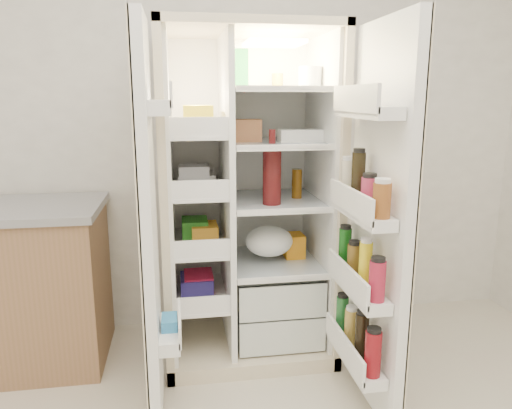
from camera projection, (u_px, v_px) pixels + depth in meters
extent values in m
cube|color=white|center=(213.00, 112.00, 2.94)|extent=(4.00, 0.02, 2.70)
cube|color=beige|center=(239.00, 187.00, 2.99)|extent=(0.92, 0.04, 1.80)
cube|color=beige|center=(166.00, 200.00, 2.60)|extent=(0.04, 0.70, 1.80)
cube|color=beige|center=(323.00, 195.00, 2.74)|extent=(0.04, 0.70, 1.80)
cube|color=beige|center=(246.00, 29.00, 2.48)|extent=(0.92, 0.70, 0.04)
cube|color=beige|center=(247.00, 340.00, 2.86)|extent=(0.92, 0.70, 0.08)
cube|color=white|center=(240.00, 184.00, 2.96)|extent=(0.84, 0.02, 1.68)
cube|color=white|center=(171.00, 196.00, 2.60)|extent=(0.02, 0.62, 1.68)
cube|color=white|center=(318.00, 192.00, 2.73)|extent=(0.02, 0.62, 1.68)
cube|color=white|center=(227.00, 194.00, 2.65)|extent=(0.03, 0.62, 1.68)
cube|color=silver|center=(274.00, 317.00, 2.83)|extent=(0.47, 0.52, 0.19)
cube|color=silver|center=(274.00, 285.00, 2.79)|extent=(0.47, 0.52, 0.19)
cube|color=#FFD18C|center=(274.00, 43.00, 2.57)|extent=(0.30, 0.30, 0.02)
cube|color=white|center=(201.00, 294.00, 2.75)|extent=(0.28, 0.58, 0.02)
cube|color=white|center=(199.00, 243.00, 2.68)|extent=(0.28, 0.58, 0.02)
cube|color=white|center=(198.00, 190.00, 2.62)|extent=(0.28, 0.58, 0.02)
cube|color=white|center=(197.00, 134.00, 2.55)|extent=(0.28, 0.58, 0.02)
cube|color=silver|center=(274.00, 261.00, 2.78)|extent=(0.49, 0.58, 0.01)
cube|color=silver|center=(274.00, 200.00, 2.70)|extent=(0.49, 0.58, 0.01)
cube|color=silver|center=(275.00, 142.00, 2.63)|extent=(0.49, 0.58, 0.02)
cube|color=silver|center=(275.00, 90.00, 2.57)|extent=(0.49, 0.58, 0.02)
cube|color=#EC2152|center=(201.00, 284.00, 2.74)|extent=(0.16, 0.20, 0.10)
cube|color=#2B8624|center=(199.00, 231.00, 2.67)|extent=(0.14, 0.18, 0.12)
cube|color=silver|center=(198.00, 182.00, 2.61)|extent=(0.20, 0.22, 0.07)
cube|color=gold|center=(196.00, 119.00, 2.54)|extent=(0.15, 0.16, 0.14)
cube|color=#403399|center=(201.00, 285.00, 2.74)|extent=(0.18, 0.20, 0.09)
cube|color=gold|center=(199.00, 233.00, 2.67)|extent=(0.14, 0.18, 0.10)
cube|color=silver|center=(198.00, 177.00, 2.60)|extent=(0.16, 0.16, 0.12)
sphere|color=orange|center=(255.00, 334.00, 2.75)|extent=(0.07, 0.07, 0.07)
sphere|color=orange|center=(269.00, 330.00, 2.80)|extent=(0.07, 0.07, 0.07)
sphere|color=orange|center=(288.00, 332.00, 2.78)|extent=(0.07, 0.07, 0.07)
sphere|color=orange|center=(259.00, 323.00, 2.89)|extent=(0.07, 0.07, 0.07)
sphere|color=orange|center=(277.00, 323.00, 2.89)|extent=(0.07, 0.07, 0.07)
sphere|color=orange|center=(294.00, 325.00, 2.86)|extent=(0.07, 0.07, 0.07)
sphere|color=orange|center=(248.00, 328.00, 2.82)|extent=(0.07, 0.07, 0.07)
ellipsoid|color=#3D6F25|center=(273.00, 281.00, 2.80)|extent=(0.26, 0.24, 0.11)
cylinder|color=#4D1012|center=(272.00, 176.00, 2.53)|extent=(0.10, 0.10, 0.30)
cylinder|color=brown|center=(297.00, 184.00, 2.70)|extent=(0.06, 0.06, 0.16)
cube|color=green|center=(241.00, 69.00, 2.48)|extent=(0.07, 0.07, 0.19)
cylinder|color=white|center=(310.00, 77.00, 2.56)|extent=(0.12, 0.12, 0.11)
cylinder|color=olive|center=(277.00, 81.00, 2.68)|extent=(0.06, 0.06, 0.08)
cube|color=white|center=(303.00, 135.00, 2.60)|extent=(0.26, 0.11, 0.06)
cube|color=#A86B43|center=(243.00, 130.00, 2.59)|extent=(0.19, 0.11, 0.12)
ellipsoid|color=white|center=(269.00, 247.00, 2.73)|extent=(0.27, 0.24, 0.17)
cube|color=#FF9D1A|center=(294.00, 245.00, 2.83)|extent=(0.11, 0.13, 0.13)
cube|color=white|center=(149.00, 227.00, 2.06)|extent=(0.05, 0.40, 1.72)
cube|color=beige|center=(143.00, 227.00, 2.06)|extent=(0.01, 0.40, 1.72)
cube|color=white|center=(170.00, 333.00, 2.18)|extent=(0.09, 0.32, 0.06)
cube|color=white|center=(161.00, 107.00, 1.96)|extent=(0.09, 0.32, 0.06)
cube|color=#338CCC|center=(170.00, 327.00, 2.17)|extent=(0.07, 0.12, 0.10)
cube|color=white|center=(379.00, 223.00, 2.13)|extent=(0.05, 0.58, 1.72)
cube|color=beige|center=(385.00, 222.00, 2.14)|extent=(0.01, 0.58, 1.72)
cube|color=white|center=(355.00, 356.00, 2.26)|extent=(0.11, 0.50, 0.05)
cube|color=white|center=(358.00, 288.00, 2.18)|extent=(0.11, 0.50, 0.05)
cube|color=white|center=(362.00, 212.00, 2.11)|extent=(0.11, 0.50, 0.05)
cube|color=white|center=(367.00, 112.00, 2.02)|extent=(0.11, 0.50, 0.05)
cylinder|color=maroon|center=(373.00, 354.00, 2.04)|extent=(0.07, 0.07, 0.20)
cylinder|color=black|center=(362.00, 337.00, 2.16)|extent=(0.06, 0.06, 0.22)
cylinder|color=#B18F3B|center=(351.00, 328.00, 2.29)|extent=(0.06, 0.06, 0.18)
cylinder|color=#23692E|center=(342.00, 315.00, 2.41)|extent=(0.06, 0.06, 0.19)
cylinder|color=#A41B34|center=(377.00, 281.00, 1.97)|extent=(0.07, 0.07, 0.17)
cylinder|color=yellow|center=(365.00, 266.00, 2.09)|extent=(0.06, 0.06, 0.21)
cylinder|color=brown|center=(354.00, 261.00, 2.22)|extent=(0.07, 0.07, 0.16)
cylinder|color=#135314|center=(345.00, 249.00, 2.34)|extent=(0.06, 0.06, 0.20)
cylinder|color=brown|center=(382.00, 201.00, 1.89)|extent=(0.07, 0.07, 0.14)
cylinder|color=#B02D4E|center=(369.00, 194.00, 2.02)|extent=(0.07, 0.07, 0.14)
cylinder|color=black|center=(358.00, 178.00, 2.14)|extent=(0.06, 0.06, 0.23)
cylinder|color=beige|center=(348.00, 179.00, 2.27)|extent=(0.06, 0.06, 0.18)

